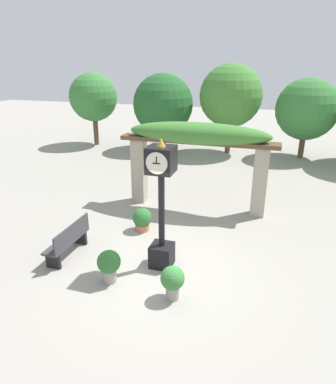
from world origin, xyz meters
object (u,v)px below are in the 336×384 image
object	(u,v)px
potted_plant_near_left	(142,219)
park_bench	(69,240)
potted_plant_far_left	(109,264)
potted_plant_near_right	(172,280)
pedestal_clock	(161,203)

from	to	relation	value
potted_plant_near_left	park_bench	world-z (taller)	park_bench
potted_plant_far_left	park_bench	size ratio (longest dim) A/B	0.51
potted_plant_near_right	park_bench	xyz separation A→B (m)	(-2.99, 0.84, -0.01)
potted_plant_near_left	potted_plant_far_left	bearing A→B (deg)	-85.15
potted_plant_near_left	potted_plant_near_right	distance (m)	3.21
pedestal_clock	potted_plant_far_left	xyz separation A→B (m)	(-0.91, -0.98, -1.20)
pedestal_clock	potted_plant_near_left	distance (m)	2.33
potted_plant_near_left	potted_plant_far_left	xyz separation A→B (m)	(0.22, -2.56, 0.09)
pedestal_clock	potted_plant_near_right	world-z (taller)	pedestal_clock
pedestal_clock	potted_plant_near_right	size ratio (longest dim) A/B	4.19
potted_plant_near_left	park_bench	bearing A→B (deg)	-124.09
potted_plant_near_left	pedestal_clock	bearing A→B (deg)	-54.39
potted_plant_near_right	potted_plant_far_left	distance (m)	1.52
potted_plant_far_left	park_bench	bearing A→B (deg)	154.63
potted_plant_near_left	potted_plant_near_right	xyz separation A→B (m)	(1.73, -2.70, 0.08)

